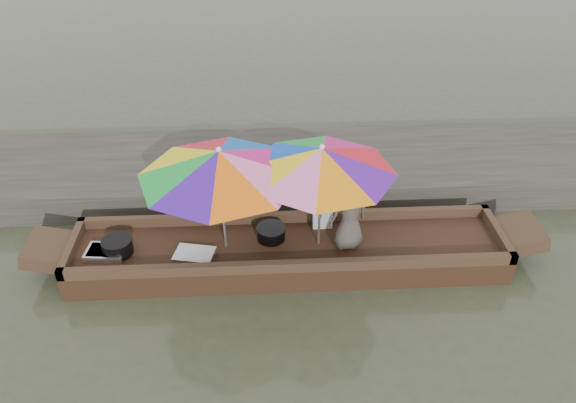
{
  "coord_description": "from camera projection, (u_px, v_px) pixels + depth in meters",
  "views": [
    {
      "loc": [
        -0.34,
        -6.09,
        5.19
      ],
      "look_at": [
        0.0,
        0.1,
        1.0
      ],
      "focal_mm": 35.0,
      "sensor_mm": 36.0,
      "label": 1
    }
  ],
  "objects": [
    {
      "name": "supply_bag",
      "position": [
        322.0,
        217.0,
        8.08
      ],
      "size": [
        0.28,
        0.22,
        0.26
      ],
      "primitive_type": "cube",
      "rotation": [
        0.0,
        0.0,
        -0.0
      ],
      "color": "silver",
      "rests_on": "boat_hull"
    },
    {
      "name": "umbrella_bow",
      "position": [
        222.0,
        200.0,
        7.29
      ],
      "size": [
        2.27,
        2.27,
        1.55
      ],
      "primitive_type": null,
      "rotation": [
        0.0,
        0.0,
        -0.07
      ],
      "color": "#E5147F",
      "rests_on": "boat_hull"
    },
    {
      "name": "umbrella_stern",
      "position": [
        320.0,
        197.0,
        7.35
      ],
      "size": [
        2.25,
        2.25,
        1.55
      ],
      "primitive_type": null,
      "rotation": [
        0.0,
        0.0,
        -0.17
      ],
      "color": "red",
      "rests_on": "boat_hull"
    },
    {
      "name": "charcoal_grill",
      "position": [
        271.0,
        233.0,
        7.82
      ],
      "size": [
        0.39,
        0.39,
        0.18
      ],
      "primitive_type": "cylinder",
      "color": "black",
      "rests_on": "boat_hull"
    },
    {
      "name": "tray_crayfish",
      "position": [
        106.0,
        252.0,
        7.55
      ],
      "size": [
        0.56,
        0.42,
        0.09
      ],
      "primitive_type": "cube",
      "rotation": [
        0.0,
        0.0,
        -0.11
      ],
      "color": "silver",
      "rests_on": "boat_hull"
    },
    {
      "name": "dock",
      "position": [
        281.0,
        169.0,
        9.64
      ],
      "size": [
        22.0,
        2.2,
        0.5
      ],
      "primitive_type": "cube",
      "color": "#2D2B26",
      "rests_on": "ground"
    },
    {
      "name": "vendor",
      "position": [
        350.0,
        212.0,
        7.45
      ],
      "size": [
        0.63,
        0.52,
        1.11
      ],
      "primitive_type": "imported",
      "rotation": [
        0.0,
        0.0,
        3.5
      ],
      "color": "#47403A",
      "rests_on": "boat_hull"
    },
    {
      "name": "water",
      "position": [
        288.0,
        264.0,
        7.96
      ],
      "size": [
        80.0,
        80.0,
        0.0
      ],
      "primitive_type": "plane",
      "color": "#343C25",
      "rests_on": "ground"
    },
    {
      "name": "cooking_pot",
      "position": [
        117.0,
        247.0,
        7.55
      ],
      "size": [
        0.41,
        0.41,
        0.21
      ],
      "primitive_type": "cylinder",
      "color": "black",
      "rests_on": "boat_hull"
    },
    {
      "name": "tray_scallop",
      "position": [
        194.0,
        255.0,
        7.54
      ],
      "size": [
        0.59,
        0.46,
        0.06
      ],
      "primitive_type": "cube",
      "rotation": [
        0.0,
        0.0,
        -0.21
      ],
      "color": "silver",
      "rests_on": "boat_hull"
    },
    {
      "name": "boat_hull",
      "position": [
        288.0,
        254.0,
        7.86
      ],
      "size": [
        5.98,
        1.2,
        0.35
      ],
      "primitive_type": "cube",
      "color": "black",
      "rests_on": "water"
    }
  ]
}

